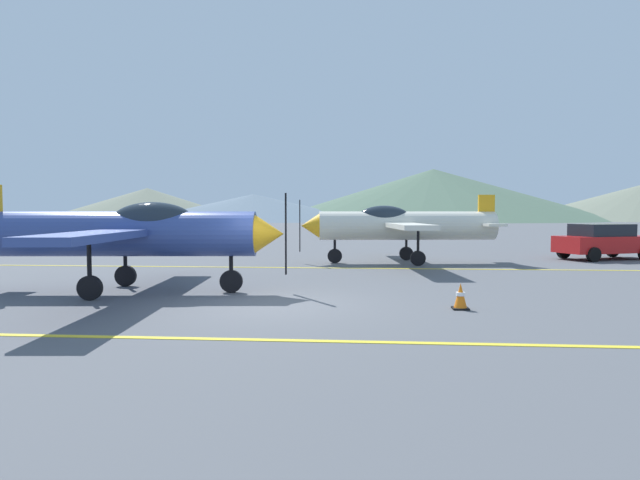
{
  "coord_description": "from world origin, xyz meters",
  "views": [
    {
      "loc": [
        2.1,
        -12.0,
        2.18
      ],
      "look_at": [
        0.67,
        6.0,
        1.2
      ],
      "focal_mm": 29.33,
      "sensor_mm": 36.0,
      "label": 1
    }
  ],
  "objects_px": {
    "airplane_mid": "(399,225)",
    "car_sedan": "(603,241)",
    "airplane_near": "(128,232)",
    "traffic_cone_front": "(460,296)"
  },
  "relations": [
    {
      "from": "airplane_mid",
      "to": "car_sedan",
      "type": "distance_m",
      "value": 9.79
    },
    {
      "from": "airplane_mid",
      "to": "airplane_near",
      "type": "bearing_deg",
      "value": -131.66
    },
    {
      "from": "airplane_near",
      "to": "airplane_mid",
      "type": "bearing_deg",
      "value": 48.34
    },
    {
      "from": "airplane_near",
      "to": "traffic_cone_front",
      "type": "height_order",
      "value": "airplane_near"
    },
    {
      "from": "airplane_mid",
      "to": "car_sedan",
      "type": "bearing_deg",
      "value": 14.73
    },
    {
      "from": "car_sedan",
      "to": "airplane_mid",
      "type": "bearing_deg",
      "value": -165.27
    },
    {
      "from": "airplane_mid",
      "to": "traffic_cone_front",
      "type": "xyz_separation_m",
      "value": [
        0.61,
        -10.52,
        -1.34
      ]
    },
    {
      "from": "airplane_mid",
      "to": "traffic_cone_front",
      "type": "distance_m",
      "value": 10.62
    },
    {
      "from": "airplane_near",
      "to": "car_sedan",
      "type": "xyz_separation_m",
      "value": [
        17.27,
        11.28,
        -0.79
      ]
    },
    {
      "from": "car_sedan",
      "to": "traffic_cone_front",
      "type": "height_order",
      "value": "car_sedan"
    }
  ]
}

